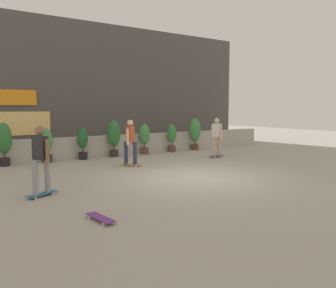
{
  "coord_description": "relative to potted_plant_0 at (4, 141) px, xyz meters",
  "views": [
    {
      "loc": [
        -6.57,
        -8.22,
        2.11
      ],
      "look_at": [
        0.0,
        1.5,
        0.9
      ],
      "focal_mm": 37.19,
      "sensor_mm": 36.0,
      "label": 1
    }
  ],
  "objects": [
    {
      "name": "potted_plant_3",
      "position": [
        4.38,
        -0.0,
        0.0
      ],
      "size": [
        0.56,
        0.56,
        1.6
      ],
      "color": "#2D2823",
      "rests_on": "ground"
    },
    {
      "name": "potted_plant_2",
      "position": [
        2.97,
        -0.0,
        -0.2
      ],
      "size": [
        0.42,
        0.42,
        1.31
      ],
      "color": "black",
      "rests_on": "ground"
    },
    {
      "name": "skater_by_wall_right",
      "position": [
        -0.02,
        -5.3,
        0.01
      ],
      "size": [
        0.81,
        0.53,
        1.7
      ],
      "color": "#266699",
      "rests_on": "ground"
    },
    {
      "name": "potted_plant_0",
      "position": [
        0.0,
        0.0,
        0.0
      ],
      "size": [
        0.56,
        0.56,
        1.59
      ],
      "color": "black",
      "rests_on": "ground"
    },
    {
      "name": "potted_plant_6",
      "position": [
        8.86,
        0.0,
        0.0
      ],
      "size": [
        0.56,
        0.56,
        1.6
      ],
      "color": "brown",
      "rests_on": "ground"
    },
    {
      "name": "planter_wall",
      "position": [
        4.48,
        0.45,
        -0.49
      ],
      "size": [
        18.0,
        0.4,
        0.9
      ],
      "primitive_type": "cube",
      "color": "#B2ADA3",
      "rests_on": "ground"
    },
    {
      "name": "potted_plant_4",
      "position": [
        5.91,
        -0.0,
        -0.13
      ],
      "size": [
        0.47,
        0.47,
        1.41
      ],
      "color": "brown",
      "rests_on": "ground"
    },
    {
      "name": "skater_foreground",
      "position": [
        7.97,
        -2.61,
        0.01
      ],
      "size": [
        0.82,
        0.55,
        1.7
      ],
      "color": "#72338C",
      "rests_on": "ground"
    },
    {
      "name": "potted_plant_5",
      "position": [
        7.44,
        0.0,
        -0.19
      ],
      "size": [
        0.43,
        0.43,
        1.33
      ],
      "color": "brown",
      "rests_on": "ground"
    },
    {
      "name": "skateboard_near_camera",
      "position": [
        0.41,
        -7.79,
        -0.87
      ],
      "size": [
        0.3,
        0.82,
        0.08
      ],
      "color": "#72338C",
      "rests_on": "ground"
    },
    {
      "name": "potted_plant_1",
      "position": [
        1.52,
        0.0,
        -0.19
      ],
      "size": [
        0.43,
        0.43,
        1.33
      ],
      "color": "#2D2823",
      "rests_on": "ground"
    },
    {
      "name": "ground_plane",
      "position": [
        4.48,
        -5.55,
        -0.94
      ],
      "size": [
        48.0,
        48.0,
        0.0
      ],
      "primitive_type": "plane",
      "color": "#A8A093"
    },
    {
      "name": "skater_far_right",
      "position": [
        3.81,
        -2.59,
        0.01
      ],
      "size": [
        0.66,
        0.75,
        1.7
      ],
      "color": "#BF8C26",
      "rests_on": "ground"
    },
    {
      "name": "building_backdrop",
      "position": [
        4.47,
        4.45,
        2.31
      ],
      "size": [
        20.0,
        2.08,
        6.5
      ],
      "color": "#4C4947",
      "rests_on": "ground"
    }
  ]
}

